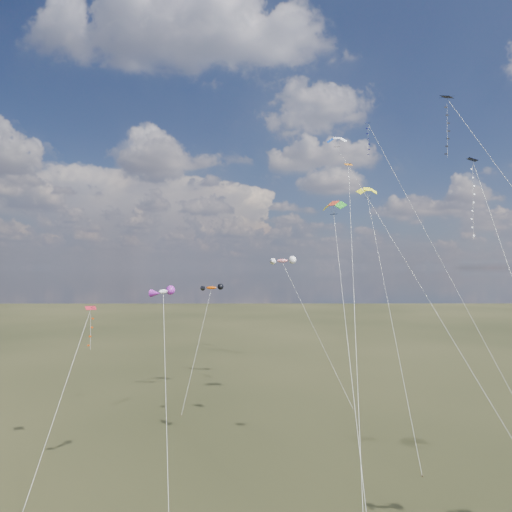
{
  "coord_description": "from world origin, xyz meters",
  "views": [
    {
      "loc": [
        -0.15,
        -28.29,
        17.79
      ],
      "look_at": [
        0.0,
        18.0,
        19.0
      ],
      "focal_mm": 32.0,
      "sensor_mm": 36.0,
      "label": 1
    }
  ],
  "objects": [
    {
      "name": "diamond_black_high",
      "position": [
        18.31,
        12.18,
        29.06
      ],
      "size": [
        7.06,
        26.43,
        33.99
      ],
      "color": "black",
      "rests_on": "ground"
    },
    {
      "name": "diamond_navy_tall",
      "position": [
        16.72,
        33.23,
        32.8
      ],
      "size": [
        13.32,
        17.19,
        38.14
      ],
      "color": "#0A134A",
      "rests_on": "ground"
    },
    {
      "name": "diamond_red_low",
      "position": [
        -15.94,
        15.12,
        11.49
      ],
      "size": [
        1.57,
        11.7,
        14.1
      ],
      "color": "#B51929",
      "rests_on": "ground"
    },
    {
      "name": "diamond_navy_right",
      "position": [
        18.43,
        9.51,
        22.63
      ],
      "size": [
        0.83,
        16.64,
        27.19
      ],
      "color": "#0E154E",
      "rests_on": "ground"
    },
    {
      "name": "diamond_orange_center",
      "position": [
        7.88,
        9.0,
        18.25
      ],
      "size": [
        4.01,
        21.66,
        28.18
      ],
      "color": "#CA6709",
      "rests_on": "ground"
    },
    {
      "name": "parafoil_yellow",
      "position": [
        13.86,
        27.83,
        27.44
      ],
      "size": [
        2.52,
        17.79,
        28.23
      ],
      "color": "yellow",
      "rests_on": "ground"
    },
    {
      "name": "parafoil_blue_white",
      "position": [
        10.27,
        28.35,
        33.88
      ],
      "size": [
        12.03,
        27.08,
        34.73
      ],
      "color": "blue",
      "rests_on": "ground"
    },
    {
      "name": "parafoil_tricolor",
      "position": [
        7.03,
        12.76,
        23.52
      ],
      "size": [
        2.42,
        17.19,
        24.24
      ],
      "color": "#D6C407",
      "rests_on": "ground"
    },
    {
      "name": "novelty_orange_black",
      "position": [
        -6.23,
        35.62,
        14.96
      ],
      "size": [
        4.31,
        9.44,
        15.53
      ],
      "color": "#BF4101",
      "rests_on": "ground"
    },
    {
      "name": "novelty_white_purple",
      "position": [
        -7.75,
        9.73,
        15.73
      ],
      "size": [
        3.66,
        12.43,
        16.26
      ],
      "color": "silver",
      "rests_on": "ground"
    },
    {
      "name": "novelty_redwhite_stripe",
      "position": [
        4.21,
        42.82,
        18.88
      ],
      "size": [
        9.94,
        14.42,
        19.63
      ],
      "color": "red",
      "rests_on": "ground"
    }
  ]
}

